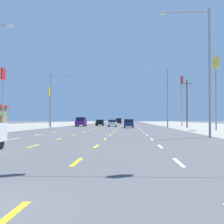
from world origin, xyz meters
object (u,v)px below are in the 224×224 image
pole_sign_left_row_2 (49,97)px  streetlight_right_row_0 (205,63)px  pole_sign_left_row_1 (3,84)px  pole_sign_right_row_1 (216,74)px  suv_center_turn_farthest (119,121)px  streetlight_left_row_1 (54,96)px  sedan_center_turn_mid (112,123)px  sedan_center_turn_farther (119,122)px  streetlight_right_row_1 (166,94)px  suv_far_left_midfar (81,122)px  sedan_inner_left_far (100,123)px  hatchback_inner_right_near (129,123)px  pole_sign_right_row_2 (182,88)px

pole_sign_left_row_2 → streetlight_right_row_0: bearing=-65.0°
pole_sign_left_row_1 → pole_sign_right_row_1: bearing=-7.3°
suv_center_turn_farthest → streetlight_left_row_1: (-9.46, -66.49, 4.57)m
sedan_center_turn_mid → streetlight_left_row_1: size_ratio=0.48×
sedan_center_turn_farther → streetlight_left_row_1: (-9.73, -57.18, 4.84)m
sedan_center_turn_mid → suv_center_turn_farthest: suv_center_turn_farthest is taller
sedan_center_turn_mid → streetlight_right_row_1: (9.82, -14.07, 5.09)m
suv_far_left_midfar → pole_sign_right_row_1: (22.68, -25.78, 7.00)m
suv_far_left_midfar → streetlight_right_row_1: 22.94m
sedan_inner_left_far → pole_sign_left_row_2: size_ratio=0.51×
hatchback_inner_right_near → streetlight_right_row_1: bearing=-16.7°
streetlight_left_row_1 → streetlight_right_row_1: 19.44m
pole_sign_left_row_2 → sedan_inner_left_far: bearing=22.6°
sedan_inner_left_far → pole_sign_left_row_2: pole_sign_left_row_2 is taller
hatchback_inner_right_near → sedan_center_turn_mid: hatchback_inner_right_near is taller
suv_center_turn_farthest → streetlight_right_row_1: size_ratio=0.48×
pole_sign_left_row_2 → streetlight_right_row_1: streetlight_right_row_1 is taller
sedan_center_turn_mid → pole_sign_left_row_1: size_ratio=0.47×
pole_sign_left_row_1 → streetlight_right_row_1: 26.99m
sedan_inner_left_far → pole_sign_left_row_1: (-12.92, -30.01, 6.29)m
pole_sign_right_row_1 → pole_sign_right_row_2: 31.26m
pole_sign_right_row_1 → sedan_center_turn_farther: bearing=103.1°
sedan_inner_left_far → pole_sign_right_row_1: size_ratio=0.43×
hatchback_inner_right_near → sedan_center_turn_mid: bearing=105.9°
hatchback_inner_right_near → pole_sign_right_row_2: size_ratio=0.35×
hatchback_inner_right_near → pole_sign_right_row_1: bearing=-45.5°
suv_center_turn_farthest → streetlight_right_row_1: (9.98, -66.49, 4.82)m
pole_sign_right_row_1 → pole_sign_right_row_2: size_ratio=0.92×
pole_sign_left_row_2 → streetlight_left_row_1: bearing=-75.4°
hatchback_inner_right_near → streetlight_right_row_1: (6.37, -1.91, 5.07)m
streetlight_right_row_0 → streetlight_right_row_1: size_ratio=1.03×
pole_sign_right_row_1 → streetlight_right_row_0: streetlight_right_row_0 is taller
sedan_center_turn_mid → sedan_center_turn_farther: 43.11m
sedan_center_turn_mid → pole_sign_left_row_1: (-16.32, -20.67, 6.29)m
suv_center_turn_farthest → pole_sign_right_row_2: pole_sign_right_row_2 is taller
pole_sign_right_row_2 → pole_sign_right_row_1: bearing=-89.2°
streetlight_left_row_1 → streetlight_right_row_1: bearing=0.0°
hatchback_inner_right_near → suv_far_left_midfar: (-10.26, 13.14, 0.24)m
suv_far_left_midfar → streetlight_left_row_1: (-2.81, -15.06, 4.57)m
streetlight_right_row_1 → streetlight_right_row_0: bearing=-90.2°
hatchback_inner_right_near → pole_sign_right_row_1: size_ratio=0.38×
sedan_center_turn_mid → streetlight_right_row_0: 48.65m
sedan_center_turn_mid → hatchback_inner_right_near: bearing=-74.1°
sedan_center_turn_mid → streetlight_left_row_1: streetlight_left_row_1 is taller
hatchback_inner_right_near → sedan_inner_left_far: (-6.85, 21.49, -0.03)m
suv_far_left_midfar → streetlight_right_row_0: bearing=-71.1°
pole_sign_left_row_1 → pole_sign_left_row_2: bearing=85.9°
hatchback_inner_right_near → pole_sign_left_row_2: 25.32m
pole_sign_left_row_1 → sedan_center_turn_farther: bearing=75.6°
pole_sign_right_row_1 → pole_sign_left_row_1: bearing=172.7°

